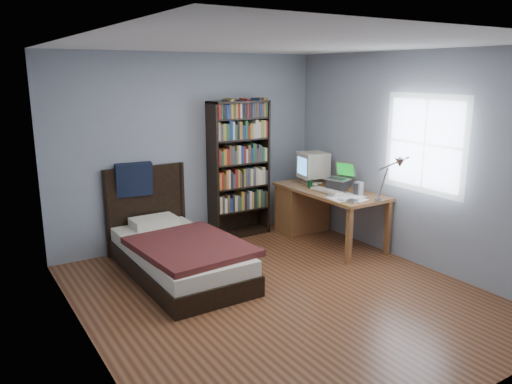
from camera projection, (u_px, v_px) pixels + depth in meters
room at (284, 176)px, 4.89m from camera, size 4.20×4.24×2.50m
desk at (309, 205)px, 7.06m from camera, size 0.75×1.60×0.73m
crt_monitor at (312, 165)px, 6.98m from camera, size 0.44×0.41×0.44m
laptop at (338, 182)px, 6.60m from camera, size 0.37×0.35×0.37m
desk_lamp at (397, 167)px, 5.56m from camera, size 0.23×0.51×0.61m
keyboard at (327, 191)px, 6.49m from camera, size 0.22×0.46×0.04m
speaker at (359, 188)px, 6.30m from camera, size 0.10×0.10×0.17m
soda_can at (310, 184)px, 6.72m from camera, size 0.06×0.06×0.11m
mouse at (315, 185)px, 6.83m from camera, size 0.06×0.11×0.04m
phone_silver at (331, 196)px, 6.25m from camera, size 0.07×0.10×0.02m
phone_grey at (341, 200)px, 6.05m from camera, size 0.06×0.09×0.02m
external_drive at (353, 201)px, 5.99m from camera, size 0.14×0.14×0.02m
bookshelf at (239, 169)px, 6.88m from camera, size 0.85×0.30×1.88m
bed at (176, 251)px, 5.70m from camera, size 1.16×2.09×1.16m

